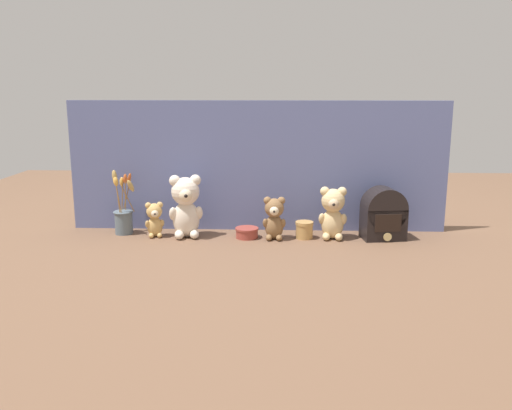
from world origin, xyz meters
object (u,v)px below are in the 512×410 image
teddy_bear_medium (333,212)px  teddy_bear_tiny (155,219)px  teddy_bear_small (274,217)px  teddy_bear_large (186,205)px  flower_vase (124,216)px  decorative_tin_short (304,230)px  vintage_radio (384,215)px  decorative_tin_tall (247,233)px

teddy_bear_medium → teddy_bear_tiny: teddy_bear_medium is taller
teddy_bear_small → teddy_bear_large: bearing=176.7°
flower_vase → teddy_bear_medium: bearing=-2.7°
decorative_tin_short → vintage_radio: bearing=1.2°
teddy_bear_large → teddy_bear_small: size_ratio=1.47×
teddy_bear_tiny → teddy_bear_large: bearing=1.0°
flower_vase → vintage_radio: flower_vase is taller
teddy_bear_medium → teddy_bear_tiny: bearing=180.0°
teddy_bear_tiny → flower_vase: flower_vase is taller
teddy_bear_large → decorative_tin_tall: (0.28, -0.00, -0.13)m
vintage_radio → flower_vase: bearing=178.3°
flower_vase → vintage_radio: size_ratio=1.30×
flower_vase → decorative_tin_tall: flower_vase is taller
teddy_bear_large → decorative_tin_tall: size_ratio=2.71×
teddy_bear_large → decorative_tin_short: 0.56m
teddy_bear_small → flower_vase: bearing=174.6°
decorative_tin_short → decorative_tin_tall: bearing=-179.3°
decorative_tin_tall → teddy_bear_medium: bearing=0.0°
teddy_bear_small → vintage_radio: bearing=3.6°
teddy_bear_small → vintage_radio: 0.50m
vintage_radio → decorative_tin_short: vintage_radio is taller
teddy_bear_medium → teddy_bear_tiny: 0.83m
teddy_bear_large → teddy_bear_medium: (0.68, -0.00, -0.03)m
vintage_radio → decorative_tin_tall: bearing=-179.0°
teddy_bear_large → teddy_bear_small: bearing=-3.3°
teddy_bear_tiny → decorative_tin_tall: teddy_bear_tiny is taller
teddy_bear_large → decorative_tin_short: bearing=-0.0°
teddy_bear_medium → teddy_bear_tiny: (-0.83, 0.00, -0.04)m
flower_vase → vintage_radio: 1.22m
decorative_tin_short → teddy_bear_large: bearing=180.0°
vintage_radio → decorative_tin_short: 0.37m
teddy_bear_large → teddy_bear_small: (0.41, -0.02, -0.05)m
teddy_bear_small → teddy_bear_medium: bearing=4.4°
vintage_radio → decorative_tin_short: size_ratio=2.89×
flower_vase → teddy_bear_small: bearing=-5.4°
decorative_tin_tall → decorative_tin_short: size_ratio=1.30×
decorative_tin_tall → teddy_bear_large: bearing=179.4°
teddy_bear_medium → vintage_radio: bearing=2.6°
teddy_bear_large → decorative_tin_tall: bearing=-0.6°
vintage_radio → decorative_tin_short: bearing=-178.8°
teddy_bear_large → teddy_bear_tiny: bearing=-179.0°
teddy_bear_medium → flower_vase: bearing=177.3°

